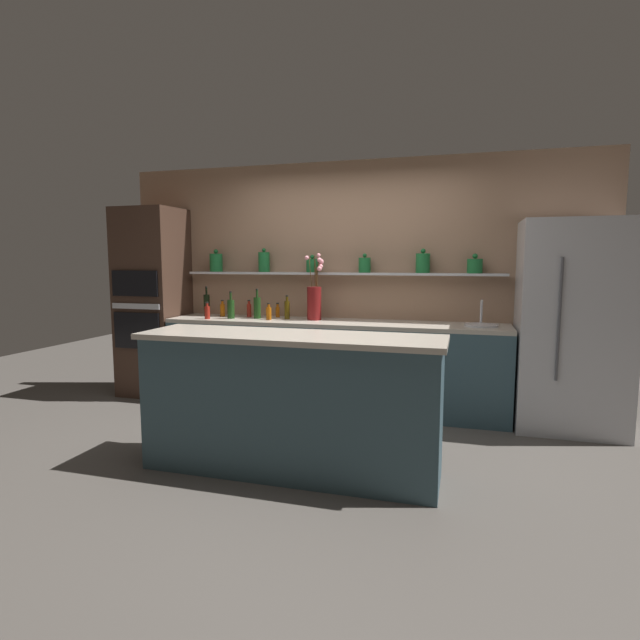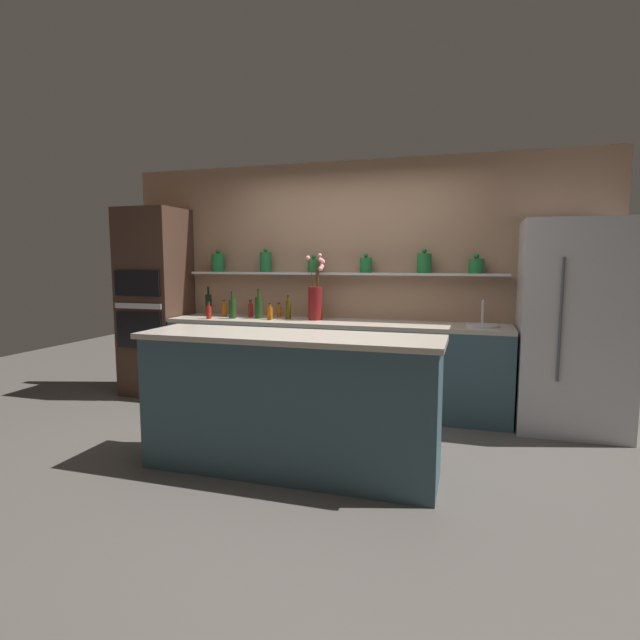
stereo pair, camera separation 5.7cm
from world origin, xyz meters
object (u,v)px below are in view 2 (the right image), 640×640
at_px(refrigerator, 573,327).
at_px(bottle_sauce_6, 251,310).
at_px(bottle_sauce_3, 209,312).
at_px(bottle_oil_5, 288,309).
at_px(bottle_sauce_8, 224,309).
at_px(bottle_sauce_1, 270,313).
at_px(bottle_wine_4, 209,304).
at_px(bottle_sauce_2, 279,311).
at_px(bottle_wine_7, 259,307).
at_px(sink_fixture, 482,324).
at_px(flower_vase, 316,300).
at_px(bottle_wine_0, 232,309).
at_px(oven_tower, 155,302).

bearing_deg(refrigerator, bottle_sauce_6, 176.88).
distance_m(bottle_sauce_3, bottle_oil_5, 0.86).
xyz_separation_m(bottle_sauce_3, bottle_sauce_8, (0.04, 0.27, 0.00)).
xyz_separation_m(bottle_sauce_1, bottle_wine_4, (-0.81, 0.14, 0.06)).
relative_size(bottle_sauce_2, bottle_wine_7, 0.50).
distance_m(bottle_sauce_2, bottle_sauce_6, 0.33).
height_order(refrigerator, bottle_sauce_3, refrigerator).
bearing_deg(refrigerator, bottle_sauce_2, 175.68).
xyz_separation_m(sink_fixture, bottle_sauce_8, (-2.78, 0.08, 0.06)).
bearing_deg(bottle_wine_4, sink_fixture, -1.38).
bearing_deg(flower_vase, bottle_sauce_3, -168.36).
bearing_deg(bottle_sauce_3, bottle_sauce_8, 81.17).
bearing_deg(bottle_sauce_3, sink_fixture, 3.83).
bearing_deg(bottle_sauce_2, bottle_wine_0, -150.23).
distance_m(bottle_sauce_1, bottle_oil_5, 0.21).
height_order(bottle_sauce_2, bottle_oil_5, bottle_oil_5).
distance_m(flower_vase, sink_fixture, 1.70).
xyz_separation_m(refrigerator, bottle_sauce_3, (-3.60, -0.14, 0.04)).
distance_m(refrigerator, bottle_wine_7, 3.10).
bearing_deg(sink_fixture, bottle_sauce_1, -178.18).
xyz_separation_m(bottle_sauce_2, bottle_sauce_3, (-0.67, -0.36, 0.01)).
bearing_deg(bottle_sauce_3, bottle_wine_0, 25.36).
xyz_separation_m(refrigerator, bottle_sauce_8, (-3.56, 0.13, 0.04)).
distance_m(refrigerator, bottle_wine_4, 3.76).
bearing_deg(bottle_sauce_2, refrigerator, -4.32).
bearing_deg(flower_vase, refrigerator, -2.19).
xyz_separation_m(bottle_sauce_6, bottle_sauce_8, (-0.31, -0.05, -0.00)).
bearing_deg(bottle_oil_5, bottle_wine_4, 178.64).
xyz_separation_m(bottle_oil_5, bottle_wine_7, (-0.33, -0.05, 0.02)).
bearing_deg(bottle_sauce_3, bottle_sauce_1, 10.30).
bearing_deg(bottle_sauce_2, bottle_sauce_1, -92.00).
distance_m(oven_tower, bottle_sauce_2, 1.48).
relative_size(bottle_sauce_6, bottle_wine_7, 0.59).
height_order(bottle_sauce_1, bottle_wine_4, bottle_wine_4).
bearing_deg(bottle_sauce_3, bottle_sauce_6, 42.48).
relative_size(bottle_sauce_2, bottle_sauce_6, 0.85).
xyz_separation_m(oven_tower, bottle_wine_0, (1.02, -0.07, -0.04)).
xyz_separation_m(refrigerator, bottle_wine_7, (-3.10, 0.05, 0.09)).
xyz_separation_m(bottle_oil_5, bottle_sauce_6, (-0.48, 0.08, -0.02)).
distance_m(bottle_sauce_1, bottle_wine_4, 0.83).
distance_m(bottle_wine_0, bottle_sauce_8, 0.25).
relative_size(bottle_sauce_6, bottle_sauce_8, 1.02).
distance_m(bottle_wine_4, bottle_wine_7, 0.66).
height_order(refrigerator, bottle_wine_4, refrigerator).
bearing_deg(bottle_oil_5, flower_vase, -0.47).
bearing_deg(bottle_wine_7, bottle_sauce_3, -159.68).
xyz_separation_m(bottle_wine_4, bottle_oil_5, (0.98, -0.02, -0.02)).
bearing_deg(refrigerator, bottle_wine_0, -179.45).
xyz_separation_m(oven_tower, bottle_sauce_1, (1.46, -0.06, -0.07)).
bearing_deg(bottle_wine_7, oven_tower, -179.59).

